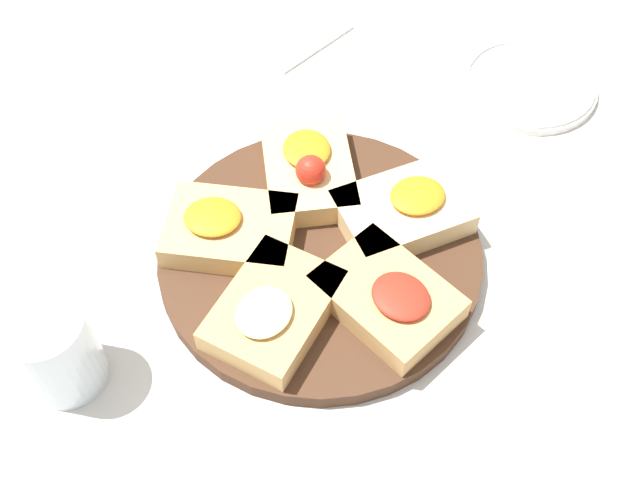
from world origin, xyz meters
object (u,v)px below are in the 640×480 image
at_px(serving_board, 320,254).
at_px(napkin_stack, 290,29).
at_px(plate_left, 529,83).
at_px(water_glass, 56,350).

bearing_deg(serving_board, napkin_stack, -151.58).
height_order(plate_left, napkin_stack, plate_left).
relative_size(water_glass, napkin_stack, 0.74).
height_order(serving_board, water_glass, water_glass).
xyz_separation_m(serving_board, water_glass, (0.23, -0.18, 0.04)).
bearing_deg(plate_left, water_glass, -29.23).
relative_size(serving_board, napkin_stack, 2.56).
xyz_separation_m(serving_board, plate_left, (-0.36, 0.15, -0.00)).
relative_size(plate_left, napkin_stack, 1.30).
xyz_separation_m(plate_left, water_glass, (0.59, -0.33, 0.04)).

